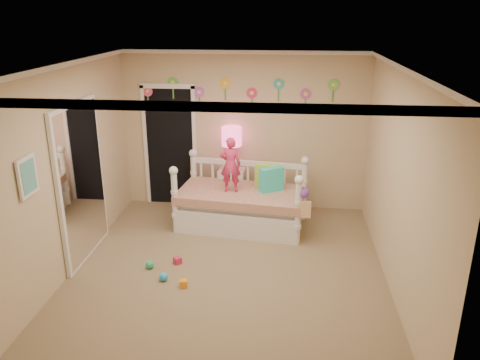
# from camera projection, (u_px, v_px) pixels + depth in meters

# --- Properties ---
(floor) EXTENTS (4.00, 4.50, 0.01)m
(floor) POSITION_uv_depth(u_px,v_px,m) (228.00, 272.00, 6.08)
(floor) COLOR #7F684C
(floor) RESTS_ON ground
(ceiling) EXTENTS (4.00, 4.50, 0.01)m
(ceiling) POSITION_uv_depth(u_px,v_px,m) (226.00, 66.00, 5.20)
(ceiling) COLOR white
(ceiling) RESTS_ON floor
(back_wall) EXTENTS (4.00, 0.01, 2.60)m
(back_wall) POSITION_uv_depth(u_px,v_px,m) (244.00, 132.00, 7.75)
(back_wall) COLOR tan
(back_wall) RESTS_ON floor
(left_wall) EXTENTS (0.01, 4.50, 2.60)m
(left_wall) POSITION_uv_depth(u_px,v_px,m) (66.00, 171.00, 5.83)
(left_wall) COLOR tan
(left_wall) RESTS_ON floor
(right_wall) EXTENTS (0.01, 4.50, 2.60)m
(right_wall) POSITION_uv_depth(u_px,v_px,m) (398.00, 183.00, 5.45)
(right_wall) COLOR tan
(right_wall) RESTS_ON floor
(crown_molding) EXTENTS (4.00, 4.50, 0.06)m
(crown_molding) POSITION_uv_depth(u_px,v_px,m) (226.00, 68.00, 5.21)
(crown_molding) COLOR white
(crown_molding) RESTS_ON ceiling
(daybed) EXTENTS (2.04, 1.26, 1.05)m
(daybed) POSITION_uv_depth(u_px,v_px,m) (241.00, 194.00, 7.24)
(daybed) COLOR white
(daybed) RESTS_ON floor
(pillow_turquoise) EXTENTS (0.38, 0.31, 0.37)m
(pillow_turquoise) POSITION_uv_depth(u_px,v_px,m) (271.00, 180.00, 7.14)
(pillow_turquoise) COLOR #28CCA1
(pillow_turquoise) RESTS_ON daybed
(pillow_lime) EXTENTS (0.40, 0.18, 0.37)m
(pillow_lime) POSITION_uv_depth(u_px,v_px,m) (268.00, 176.00, 7.30)
(pillow_lime) COLOR #A4DB42
(pillow_lime) RESTS_ON daybed
(child) EXTENTS (0.32, 0.22, 0.85)m
(child) POSITION_uv_depth(u_px,v_px,m) (230.00, 165.00, 7.05)
(child) COLOR #D83161
(child) RESTS_ON daybed
(nightstand) EXTENTS (0.44, 0.35, 0.70)m
(nightstand) POSITION_uv_depth(u_px,v_px,m) (232.00, 189.00, 7.92)
(nightstand) COLOR white
(nightstand) RESTS_ON floor
(table_lamp) EXTENTS (0.33, 0.33, 0.72)m
(table_lamp) POSITION_uv_depth(u_px,v_px,m) (232.00, 142.00, 7.64)
(table_lamp) COLOR #F32057
(table_lamp) RESTS_ON nightstand
(closet_doorway) EXTENTS (0.90, 0.04, 2.07)m
(closet_doorway) POSITION_uv_depth(u_px,v_px,m) (170.00, 146.00, 7.94)
(closet_doorway) COLOR black
(closet_doorway) RESTS_ON back_wall
(flower_decals) EXTENTS (3.40, 0.02, 0.50)m
(flower_decals) POSITION_uv_depth(u_px,v_px,m) (238.00, 93.00, 7.53)
(flower_decals) COLOR #B2668C
(flower_decals) RESTS_ON back_wall
(mirror_closet) EXTENTS (0.07, 1.30, 2.10)m
(mirror_closet) POSITION_uv_depth(u_px,v_px,m) (82.00, 182.00, 6.19)
(mirror_closet) COLOR white
(mirror_closet) RESTS_ON left_wall
(wall_picture) EXTENTS (0.05, 0.34, 0.42)m
(wall_picture) POSITION_uv_depth(u_px,v_px,m) (27.00, 176.00, 4.90)
(wall_picture) COLOR white
(wall_picture) RESTS_ON left_wall
(hanging_bag) EXTENTS (0.20, 0.16, 0.36)m
(hanging_bag) POSITION_uv_depth(u_px,v_px,m) (303.00, 203.00, 6.59)
(hanging_bag) COLOR beige
(hanging_bag) RESTS_ON daybed
(toy_scatter) EXTENTS (1.24, 1.51, 0.11)m
(toy_scatter) POSITION_uv_depth(u_px,v_px,m) (168.00, 269.00, 6.06)
(toy_scatter) COLOR #996666
(toy_scatter) RESTS_ON floor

